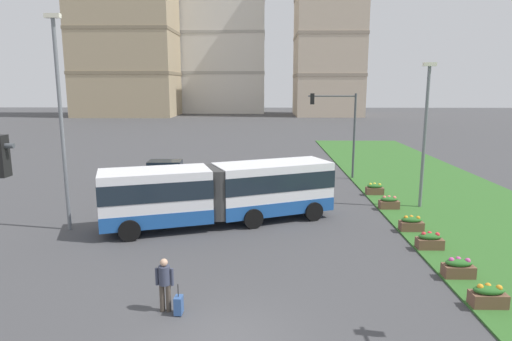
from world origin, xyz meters
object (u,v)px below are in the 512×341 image
at_px(flower_planter_2, 430,241).
at_px(apartment_tower_centre, 329,18).
at_px(articulated_bus, 221,192).
at_px(streetlight_median, 425,130).
at_px(flower_planter_5, 375,189).
at_px(flower_planter_1, 459,268).
at_px(flower_planter_3, 411,223).
at_px(streetlight_left, 61,117).
at_px(flower_planter_4, 389,202).
at_px(apartment_tower_west, 125,33).
at_px(car_black_sedan, 167,172).
at_px(apartment_tower_westcentre, 223,37).
at_px(traffic_light_far_right, 340,121).
at_px(pedestrian_crossing, 165,281).
at_px(flower_planter_0, 488,296).
at_px(rolling_suitcase, 179,305).

relative_size(flower_planter_2, apartment_tower_centre, 0.03).
relative_size(articulated_bus, streetlight_median, 1.45).
bearing_deg(articulated_bus, flower_planter_2, -21.14).
bearing_deg(flower_planter_5, flower_planter_1, -90.00).
relative_size(flower_planter_3, streetlight_left, 0.11).
xyz_separation_m(flower_planter_4, apartment_tower_west, (-38.20, 78.08, 17.99)).
xyz_separation_m(car_black_sedan, flower_planter_5, (14.23, -3.81, -0.33)).
bearing_deg(flower_planter_1, apartment_tower_west, 113.63).
bearing_deg(apartment_tower_westcentre, flower_planter_2, -80.06).
distance_m(flower_planter_3, traffic_light_far_right, 13.17).
distance_m(flower_planter_4, traffic_light_far_right, 9.54).
relative_size(flower_planter_2, streetlight_median, 0.13).
bearing_deg(traffic_light_far_right, apartment_tower_westcentre, 100.65).
bearing_deg(flower_planter_3, flower_planter_4, 90.00).
height_order(traffic_light_far_right, apartment_tower_westcentre, apartment_tower_westcentre).
xyz_separation_m(car_black_sedan, streetlight_median, (16.13, -6.74, 3.79)).
height_order(car_black_sedan, flower_planter_3, car_black_sedan).
height_order(pedestrian_crossing, streetlight_left, streetlight_left).
relative_size(flower_planter_2, apartment_tower_west, 0.03).
xyz_separation_m(articulated_bus, apartment_tower_westcentre, (-8.49, 98.09, 17.60)).
height_order(car_black_sedan, apartment_tower_centre, apartment_tower_centre).
xyz_separation_m(flower_planter_0, flower_planter_4, (0.00, 11.43, 0.00)).
height_order(flower_planter_5, streetlight_left, streetlight_left).
bearing_deg(pedestrian_crossing, rolling_suitcase, -23.96).
distance_m(car_black_sedan, flower_planter_4, 15.94).
bearing_deg(streetlight_median, flower_planter_2, -105.68).
xyz_separation_m(pedestrian_crossing, flower_planter_1, (10.22, 2.57, -0.58)).
relative_size(flower_planter_4, traffic_light_far_right, 0.17).
relative_size(pedestrian_crossing, apartment_tower_westcentre, 0.05).
bearing_deg(streetlight_left, rolling_suitcase, -49.72).
distance_m(streetlight_left, apartment_tower_westcentre, 100.13).
relative_size(pedestrian_crossing, flower_planter_0, 1.58).
distance_m(flower_planter_3, flower_planter_5, 7.28).
height_order(flower_planter_1, apartment_tower_west, apartment_tower_west).
distance_m(rolling_suitcase, flower_planter_4, 15.47).
height_order(flower_planter_0, flower_planter_2, same).
relative_size(rolling_suitcase, streetlight_left, 0.10).
bearing_deg(apartment_tower_westcentre, apartment_tower_west, -139.70).
bearing_deg(apartment_tower_westcentre, articulated_bus, -85.05).
relative_size(flower_planter_2, flower_planter_4, 1.00).
bearing_deg(flower_planter_3, flower_planter_2, -90.00).
bearing_deg(streetlight_median, apartment_tower_westcentre, 101.74).
bearing_deg(flower_planter_3, apartment_tower_west, 114.98).
distance_m(streetlight_left, streetlight_median, 19.10).
relative_size(rolling_suitcase, apartment_tower_westcentre, 0.03).
height_order(flower_planter_2, apartment_tower_centre, apartment_tower_centre).
bearing_deg(articulated_bus, traffic_light_far_right, 55.25).
height_order(streetlight_left, streetlight_median, streetlight_left).
bearing_deg(car_black_sedan, flower_planter_3, -37.92).
height_order(flower_planter_4, apartment_tower_westcentre, apartment_tower_westcentre).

